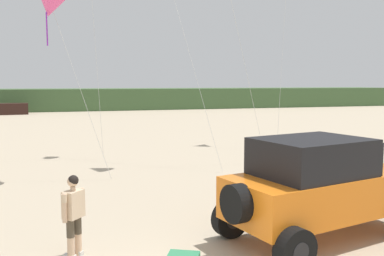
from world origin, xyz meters
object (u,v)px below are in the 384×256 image
Objects in this scene: distant_sedan at (7,109)px; kite_pink_ribbon at (51,4)px; jeep at (320,185)px; person_watching at (74,212)px.

distant_sedan is 34.03m from kite_pink_ribbon.
distant_sedan is at bearing 99.80° from kite_pink_ribbon.
jeep is 0.73× the size of kite_pink_ribbon.
kite_pink_ribbon reaches higher than jeep.
kite_pink_ribbon is at bearing 93.79° from person_watching.
kite_pink_ribbon is (5.71, -33.08, 5.59)m from distant_sedan.
person_watching is at bearing 175.45° from jeep.
jeep is 42.69m from distant_sedan.
kite_pink_ribbon reaches higher than person_watching.
person_watching reaches higher than distant_sedan.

